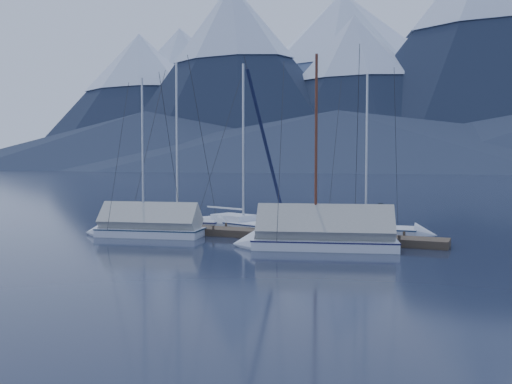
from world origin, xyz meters
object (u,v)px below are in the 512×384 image
(sailboat_open_left, at_px, (186,224))
(sailboat_open_right, at_px, (375,232))
(sailboat_open_mid, at_px, (250,227))
(sailboat_covered_near, at_px, (312,238))
(person, at_px, (381,220))
(sailboat_covered_far, at_px, (141,228))

(sailboat_open_left, bearing_deg, sailboat_open_right, 5.57)
(sailboat_open_mid, height_order, sailboat_covered_near, sailboat_open_mid)
(sailboat_open_mid, relative_size, person, 6.44)
(sailboat_open_left, height_order, sailboat_covered_far, sailboat_open_left)
(person, bearing_deg, sailboat_open_mid, 74.97)
(sailboat_open_left, xyz_separation_m, sailboat_open_mid, (3.91, 0.15, -0.01))
(sailboat_covered_far, bearing_deg, sailboat_open_right, 25.29)
(sailboat_open_mid, distance_m, person, 7.75)
(sailboat_covered_near, bearing_deg, sailboat_open_left, 153.96)
(sailboat_open_right, height_order, sailboat_covered_near, sailboat_covered_near)
(sailboat_covered_far, bearing_deg, sailboat_covered_near, -1.94)
(sailboat_open_right, xyz_separation_m, person, (0.87, -3.10, 0.95))
(sailboat_open_right, bearing_deg, sailboat_covered_near, -107.14)
(sailboat_open_right, relative_size, person, 5.82)
(sailboat_covered_near, bearing_deg, sailboat_open_right, 72.86)
(sailboat_open_mid, bearing_deg, sailboat_covered_far, -134.61)
(sailboat_open_left, relative_size, sailboat_open_right, 1.14)
(sailboat_open_left, distance_m, sailboat_covered_far, 3.99)
(sailboat_open_right, bearing_deg, sailboat_covered_far, -154.71)
(sailboat_open_left, distance_m, sailboat_covered_near, 9.76)
(sailboat_covered_near, relative_size, sailboat_covered_far, 1.06)
(sailboat_open_left, bearing_deg, person, -10.50)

